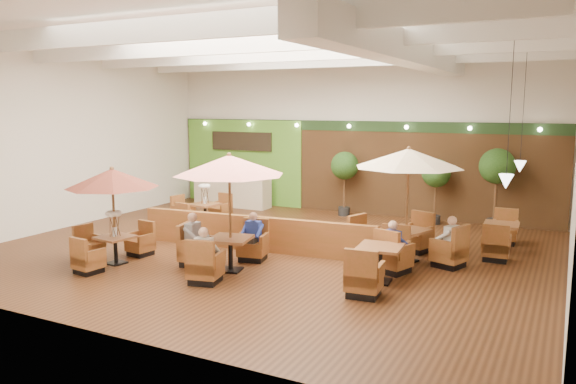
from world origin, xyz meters
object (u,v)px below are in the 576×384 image
Objects in this scene: topiary_2 at (497,169)px; diner_3 at (394,241)px; table_4 at (380,265)px; table_5 at (501,238)px; table_3 at (199,211)px; topiary_0 at (345,168)px; topiary_1 at (436,176)px; diner_2 at (195,234)px; table_0 at (111,194)px; table_2 at (408,184)px; table_1 at (227,186)px; diner_0 at (205,249)px; service_counter at (232,191)px; diner_4 at (450,236)px; diner_1 at (253,231)px; booth_divider at (254,233)px.

topiary_2 reaches higher than diner_3.
table_4 reaches higher than table_5.
table_3 is 1.09× the size of topiary_0.
topiary_1 reaches higher than diner_3.
diner_2 is 4.63m from diner_3.
table_2 reaches higher than table_0.
table_1 is 8.78m from topiary_2.
topiary_1 is 1.83m from topiary_2.
topiary_2 is (1.45, 4.71, -0.04)m from table_2.
topiary_0 reaches higher than diner_0.
table_0 is at bearing -70.75° from table_3.
table_2 is 1.39× the size of topiary_1.
table_5 is (9.80, -2.49, -0.22)m from service_counter.
table_1 is 5.29m from diner_4.
table_3 reaches higher than service_counter.
diner_0 is at bearing -60.93° from service_counter.
topiary_1 is 2.86× the size of diner_1.
table_1 is at bearing 138.66° from diner_4.
diner_1 is (-3.30, 0.24, 0.35)m from table_4.
table_0 is 6.43m from table_4.
topiary_0 is at bearing 148.50° from diner_3.
diner_0 is at bearing -109.91° from topiary_1.
diner_2 is at bearing -63.73° from service_counter.
topiary_0 is (3.57, 3.45, 1.20)m from table_3.
table_0 reaches higher than diner_0.
diner_1 is (0.00, 1.99, -0.01)m from diner_0.
service_counter is 4.55m from topiary_0.
topiary_0 is (-3.44, 4.71, -0.25)m from table_2.
topiary_1 is 0.84× the size of topiary_2.
diner_1 is (4.50, -6.11, 0.15)m from service_counter.
table_5 is 6.15m from topiary_0.
table_2 is (3.43, 2.59, -0.06)m from table_1.
table_3 is 3.12× the size of diner_0.
table_3 reaches higher than diner_2.
diner_0 is at bearing -115.13° from diner_3.
table_0 reaches higher than booth_divider.
table_2 is at bearing -160.79° from diner_1.
diner_2 is at bearing -118.72° from topiary_1.
table_3 is at bearing -136.02° from topiary_0.
topiary_0 is at bearing 78.78° from table_0.
service_counter is 8.11m from table_0.
topiary_2 reaches higher than diner_4.
table_3 is 6.08m from diner_0.
service_counter is 1.44× the size of topiary_1.
diner_3 is at bearing -104.22° from topiary_2.
topiary_0 is at bearing -95.43° from diner_1.
service_counter is 9.62m from diner_3.
table_1 is 1.09× the size of table_5.
diner_2 is at bearing -128.50° from topiary_2.
table_5 is at bearing 85.14° from diner_3.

